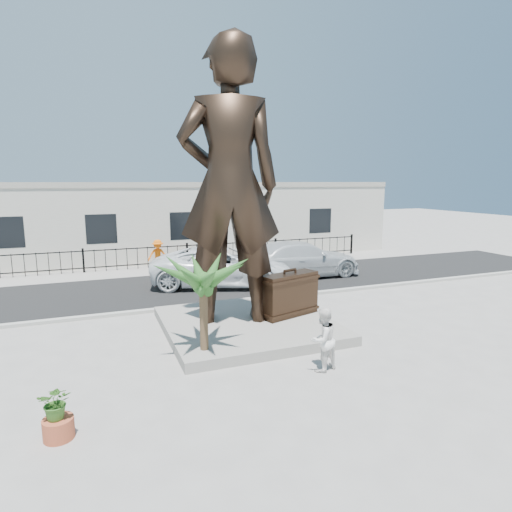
{
  "coord_description": "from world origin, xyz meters",
  "views": [
    {
      "loc": [
        -5.06,
        -10.98,
        4.73
      ],
      "look_at": [
        0.0,
        2.0,
        2.3
      ],
      "focal_mm": 30.0,
      "sensor_mm": 36.0,
      "label": 1
    }
  ],
  "objects_px": {
    "suitcase": "(290,294)",
    "car_white": "(222,266)",
    "statue": "(229,185)",
    "tourist": "(323,339)"
  },
  "relations": [
    {
      "from": "suitcase",
      "to": "car_white",
      "type": "height_order",
      "value": "car_white"
    },
    {
      "from": "statue",
      "to": "tourist",
      "type": "bearing_deg",
      "value": 120.12
    },
    {
      "from": "suitcase",
      "to": "tourist",
      "type": "height_order",
      "value": "suitcase"
    },
    {
      "from": "statue",
      "to": "suitcase",
      "type": "relative_size",
      "value": 4.27
    },
    {
      "from": "statue",
      "to": "suitcase",
      "type": "height_order",
      "value": "statue"
    },
    {
      "from": "tourist",
      "to": "statue",
      "type": "bearing_deg",
      "value": -90.18
    },
    {
      "from": "suitcase",
      "to": "car_white",
      "type": "relative_size",
      "value": 0.32
    },
    {
      "from": "suitcase",
      "to": "car_white",
      "type": "distance_m",
      "value": 6.07
    },
    {
      "from": "statue",
      "to": "tourist",
      "type": "distance_m",
      "value": 5.55
    },
    {
      "from": "statue",
      "to": "suitcase",
      "type": "distance_m",
      "value": 4.14
    }
  ]
}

